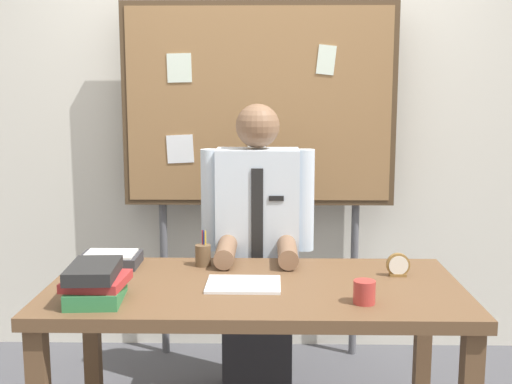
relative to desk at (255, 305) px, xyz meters
name	(u,v)px	position (x,y,z in m)	size (l,w,h in m)	color
back_wall	(259,121)	(0.00, 1.25, 0.68)	(6.40, 0.08, 2.70)	silver
desk	(255,305)	(0.00, 0.00, 0.00)	(1.67, 0.82, 0.76)	brown
person	(258,263)	(0.00, 0.58, 0.02)	(0.55, 0.56, 1.47)	#2D2D33
bulletin_board	(259,109)	(0.00, 1.05, 0.76)	(1.50, 0.09, 2.00)	#4C3823
book_stack	(95,283)	(-0.59, -0.21, 0.16)	(0.23, 0.28, 0.14)	#337F47
open_notebook	(243,284)	(-0.05, -0.02, 0.09)	(0.30, 0.23, 0.01)	white
desk_clock	(398,266)	(0.60, 0.13, 0.13)	(0.10, 0.04, 0.10)	olive
coffee_mug	(364,292)	(0.41, -0.22, 0.13)	(0.08, 0.08, 0.09)	#B23833
pen_holder	(203,255)	(-0.24, 0.27, 0.14)	(0.07, 0.07, 0.16)	brown
paper_tray	(110,259)	(-0.65, 0.27, 0.12)	(0.26, 0.20, 0.06)	#333338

